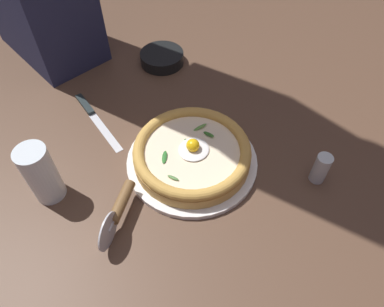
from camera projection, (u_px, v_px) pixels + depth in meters
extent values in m
cube|color=brown|center=(207.00, 167.00, 0.78)|extent=(2.40, 2.40, 0.03)
cylinder|color=white|center=(192.00, 161.00, 0.77)|extent=(0.28, 0.28, 0.01)
cylinder|color=tan|center=(192.00, 156.00, 0.75)|extent=(0.25, 0.25, 0.03)
torus|color=gold|center=(192.00, 150.00, 0.74)|extent=(0.25, 0.25, 0.02)
cylinder|color=#F9E4BF|center=(192.00, 151.00, 0.74)|extent=(0.21, 0.21, 0.00)
ellipsoid|color=white|center=(194.00, 149.00, 0.74)|extent=(0.07, 0.06, 0.01)
sphere|color=yellow|center=(193.00, 145.00, 0.73)|extent=(0.03, 0.03, 0.03)
ellipsoid|color=#296A21|center=(187.00, 143.00, 0.75)|extent=(0.02, 0.02, 0.01)
ellipsoid|color=#2C722A|center=(164.00, 157.00, 0.72)|extent=(0.03, 0.02, 0.01)
ellipsoid|color=#518043|center=(173.00, 178.00, 0.69)|extent=(0.01, 0.03, 0.00)
ellipsoid|color=#5D943D|center=(200.00, 127.00, 0.78)|extent=(0.03, 0.02, 0.01)
ellipsoid|color=#346F27|center=(209.00, 134.00, 0.76)|extent=(0.01, 0.03, 0.01)
cylinder|color=black|center=(162.00, 58.00, 0.99)|extent=(0.12, 0.12, 0.03)
cylinder|color=silver|center=(108.00, 231.00, 0.63)|extent=(0.07, 0.02, 0.07)
cylinder|color=silver|center=(110.00, 226.00, 0.63)|extent=(0.02, 0.01, 0.01)
cylinder|color=brown|center=(122.00, 201.00, 0.67)|extent=(0.09, 0.04, 0.02)
cube|color=silver|center=(105.00, 132.00, 0.83)|extent=(0.08, 0.14, 0.00)
cube|color=#1D2627|center=(85.00, 104.00, 0.88)|extent=(0.05, 0.08, 0.01)
cylinder|color=silver|center=(41.00, 174.00, 0.67)|extent=(0.06, 0.06, 0.13)
cylinder|color=#B83337|center=(49.00, 188.00, 0.71)|extent=(0.06, 0.06, 0.04)
cylinder|color=silver|center=(321.00, 168.00, 0.72)|extent=(0.03, 0.03, 0.07)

